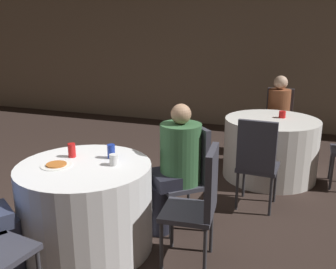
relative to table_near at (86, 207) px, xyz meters
The scene contains 15 objects.
ground_plane 0.41m from the table_near, 147.78° to the left, with size 16.00×16.00×0.00m, color #332621.
wall_back 4.70m from the table_near, 91.77° to the left, with size 16.00×0.06×2.80m.
table_near is the anchor object (origin of this frame).
table_far 2.54m from the table_near, 58.76° to the left, with size 1.15×1.15×0.75m.
chair_near_east 1.00m from the table_near, ahead, with size 0.44×0.44×0.98m.
chair_near_northeast 1.00m from the table_near, 42.64° to the left, with size 0.57×0.57×0.98m.
chair_far_north 3.45m from the table_near, 67.18° to the left, with size 0.41×0.41×0.98m.
chair_far_south 1.74m from the table_near, 42.96° to the left, with size 0.42×0.43×0.98m.
person_floral_shirt 3.29m from the table_near, 66.05° to the left, with size 0.31×0.50×1.18m.
person_green_jacket 0.85m from the table_near, 42.64° to the left, with size 0.51×0.50×1.20m.
pizza_plate_near 0.44m from the table_near, 155.37° to the right, with size 0.25×0.25×0.02m.
soda_can_red 0.50m from the table_near, 145.43° to the left, with size 0.07×0.07×0.12m.
soda_can_blue 0.51m from the table_near, 59.64° to the left, with size 0.07×0.07×0.12m.
cup_near 0.49m from the table_near, 19.11° to the left, with size 0.07×0.07×0.09m.
cup_far 2.73m from the table_near, 58.08° to the left, with size 0.08×0.08×0.09m.
Camera 1 is at (1.77, -2.56, 1.84)m, focal length 40.00 mm.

